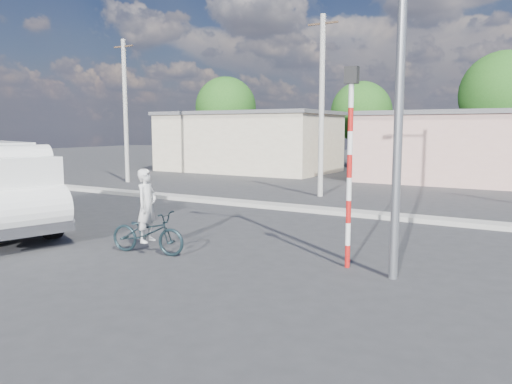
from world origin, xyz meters
The scene contains 9 objects.
ground_plane centered at (0.00, 0.00, 0.00)m, with size 120.00×120.00×0.00m, color #2C2C2F.
median centered at (0.00, 8.00, 0.08)m, with size 40.00×0.80×0.16m, color #99968E.
bicycle centered at (-1.46, 0.17, 0.53)m, with size 0.70×2.01×1.06m, color #16252A.
cyclist centered at (-1.46, 0.17, 0.90)m, with size 0.65×0.43×1.79m, color silver.
traffic_pole centered at (3.20, 1.50, 2.59)m, with size 0.28×0.18×4.36m.
streetlight centered at (4.14, 1.20, 4.96)m, with size 2.34×0.22×9.00m.
building_row centered at (1.10, 22.00, 2.13)m, with size 37.80×7.30×4.44m.
tree_row centered at (-2.27, 28.62, 4.83)m, with size 34.13×7.32×8.10m.
utility_poles centered at (3.25, 12.00, 4.07)m, with size 35.40×0.24×8.00m.
Camera 1 is at (6.95, -8.78, 3.06)m, focal length 35.00 mm.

